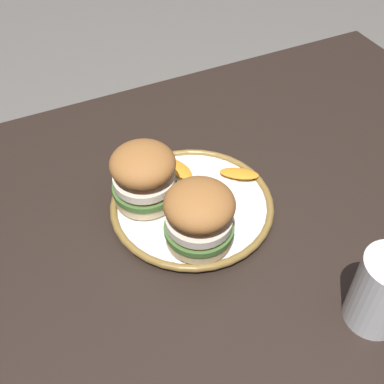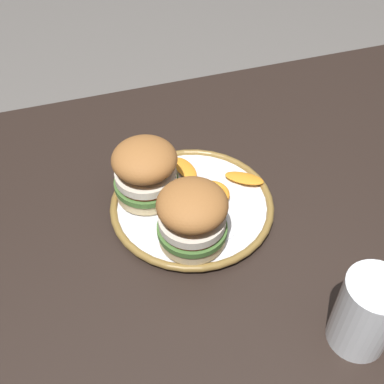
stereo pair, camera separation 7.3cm
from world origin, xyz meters
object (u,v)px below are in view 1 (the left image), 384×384
dining_table (231,266)px  drinking_glass (381,294)px  sandwich_half_right (144,175)px  sandwich_half_left (199,215)px  dinner_plate (192,205)px

dining_table → drinking_glass: 0.29m
sandwich_half_right → sandwich_half_left: bearing=-70.1°
dinner_plate → sandwich_half_left: size_ratio=2.03×
sandwich_half_left → drinking_glass: same height
dinner_plate → drinking_glass: (0.14, -0.28, 0.04)m
drinking_glass → sandwich_half_right: bearing=121.7°
dining_table → sandwich_half_left: bearing=-167.1°
sandwich_half_right → drinking_glass: size_ratio=0.94×
sandwich_half_right → drinking_glass: bearing=-58.3°
sandwich_half_left → dining_table: bearing=12.9°
sandwich_half_left → sandwich_half_right: same height
dinner_plate → drinking_glass: size_ratio=2.25×
drinking_glass → sandwich_half_left: bearing=127.1°
sandwich_half_left → dinner_plate: bearing=72.4°
sandwich_half_left → drinking_glass: size_ratio=1.11×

